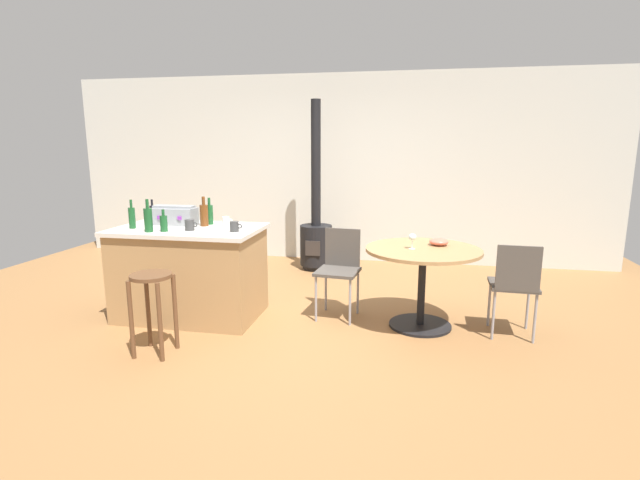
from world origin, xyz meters
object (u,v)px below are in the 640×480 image
at_px(serving_bowl, 439,242).
at_px(bottle_5, 153,213).
at_px(bottle_4, 210,214).
at_px(bottle_0, 204,215).
at_px(folding_chair_near, 515,282).
at_px(bottle_2, 164,223).
at_px(dining_table, 422,267).
at_px(toolbox, 174,216).
at_px(wooden_stool, 152,296).
at_px(bottle_1, 132,217).
at_px(folding_chair_far, 339,265).
at_px(cup_0, 226,222).
at_px(cup_2, 190,225).
at_px(cup_1, 234,226).
at_px(kitchen_island, 190,272).
at_px(bottle_3, 148,219).
at_px(wine_glass, 412,238).
at_px(wood_stove, 316,231).

bearing_deg(serving_bowl, bottle_5, -179.64).
bearing_deg(bottle_4, bottle_0, -94.84).
bearing_deg(bottle_4, bottle_5, 175.29).
relative_size(folding_chair_near, bottle_2, 4.15).
xyz_separation_m(folding_chair_near, bottle_0, (-2.94, 0.09, 0.51)).
bearing_deg(dining_table, bottle_2, -171.02).
height_order(folding_chair_near, bottle_0, bottle_0).
height_order(toolbox, bottle_4, bottle_4).
bearing_deg(serving_bowl, toolbox, -176.53).
relative_size(wooden_stool, bottle_1, 2.43).
xyz_separation_m(folding_chair_far, toolbox, (-1.67, -0.15, 0.48)).
distance_m(bottle_1, bottle_5, 0.43).
relative_size(bottle_4, cup_0, 2.53).
bearing_deg(folding_chair_near, cup_2, -176.70).
xyz_separation_m(folding_chair_near, cup_1, (-2.53, -0.15, 0.44)).
bearing_deg(wooden_stool, bottle_5, 118.62).
height_order(kitchen_island, bottle_3, bottle_3).
xyz_separation_m(toolbox, bottle_2, (0.09, -0.38, -0.01)).
height_order(dining_table, bottle_2, bottle_2).
bearing_deg(cup_0, bottle_2, -140.92).
xyz_separation_m(folding_chair_near, serving_bowl, (-0.65, 0.27, 0.28)).
distance_m(cup_1, wine_glass, 1.65).
bearing_deg(bottle_0, wooden_stool, -90.96).
height_order(wooden_stool, bottle_3, bottle_3).
xyz_separation_m(cup_1, cup_2, (-0.44, -0.02, 0.00)).
bearing_deg(kitchen_island, folding_chair_far, 11.43).
bearing_deg(wood_stove, toolbox, -119.21).
distance_m(cup_0, cup_1, 0.32).
xyz_separation_m(folding_chair_far, bottle_0, (-1.34, -0.17, 0.50)).
height_order(dining_table, cup_2, cup_2).
height_order(bottle_4, wine_glass, bottle_4).
bearing_deg(bottle_0, cup_1, -30.77).
relative_size(wood_stove, bottle_4, 8.43).
xyz_separation_m(dining_table, cup_2, (-2.17, -0.28, 0.37)).
distance_m(dining_table, folding_chair_far, 0.82).
distance_m(wood_stove, bottle_5, 2.30).
bearing_deg(cup_0, folding_chair_near, -2.19).
height_order(kitchen_island, wine_glass, same).
relative_size(wooden_stool, toolbox, 1.56).
relative_size(wooden_stool, bottle_3, 2.22).
distance_m(kitchen_island, dining_table, 2.27).
bearing_deg(folding_chair_far, serving_bowl, 0.42).
bearing_deg(bottle_4, dining_table, -2.45).
bearing_deg(toolbox, bottle_3, -94.79).
height_order(folding_chair_near, bottle_3, bottle_3).
bearing_deg(folding_chair_near, bottle_5, 176.00).
xyz_separation_m(wooden_stool, toolbox, (-0.32, 1.03, 0.50)).
bearing_deg(bottle_3, wooden_stool, -59.77).
height_order(toolbox, bottle_2, bottle_2).
relative_size(toolbox, bottle_2, 2.09).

